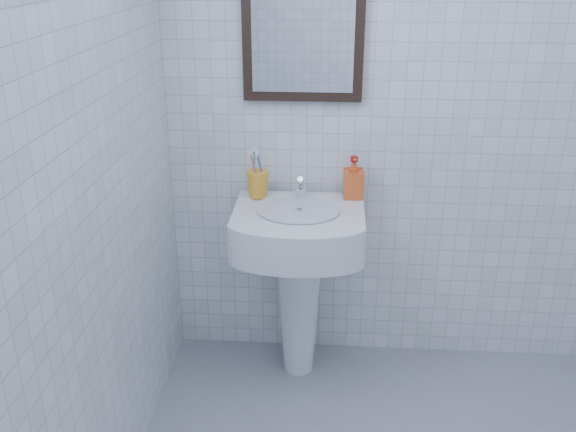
{
  "coord_description": "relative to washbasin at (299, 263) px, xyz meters",
  "views": [
    {
      "loc": [
        -0.37,
        -1.52,
        1.85
      ],
      "look_at": [
        -0.54,
        0.86,
        0.84
      ],
      "focal_mm": 40.0,
      "sensor_mm": 36.0,
      "label": 1
    }
  ],
  "objects": [
    {
      "name": "washbasin",
      "position": [
        0.0,
        0.0,
        0.0
      ],
      "size": [
        0.55,
        0.4,
        0.84
      ],
      "color": "white",
      "rests_on": "ground"
    },
    {
      "name": "wall_left",
      "position": [
        -0.6,
        -0.99,
        0.69
      ],
      "size": [
        0.02,
        2.4,
        2.5
      ],
      "primitive_type": "cube",
      "color": "white",
      "rests_on": "ground"
    },
    {
      "name": "faucet",
      "position": [
        0.0,
        0.1,
        0.31
      ],
      "size": [
        0.05,
        0.1,
        0.11
      ],
      "color": "silver",
      "rests_on": "washbasin"
    },
    {
      "name": "toothbrush_cup",
      "position": [
        -0.19,
        0.1,
        0.33
      ],
      "size": [
        0.13,
        0.13,
        0.12
      ],
      "primitive_type": null,
      "rotation": [
        0.0,
        0.0,
        -0.41
      ],
      "color": "orange",
      "rests_on": "washbasin"
    },
    {
      "name": "wall_back",
      "position": [
        0.5,
        0.21,
        0.69
      ],
      "size": [
        2.2,
        0.02,
        2.5
      ],
      "primitive_type": "cube",
      "color": "white",
      "rests_on": "ground"
    },
    {
      "name": "soap_dispenser",
      "position": [
        0.23,
        0.12,
        0.36
      ],
      "size": [
        0.09,
        0.09,
        0.19
      ],
      "primitive_type": "imported",
      "rotation": [
        0.0,
        0.0,
        0.08
      ],
      "color": "red",
      "rests_on": "washbasin"
    },
    {
      "name": "wall_mirror",
      "position": [
        0.0,
        0.2,
        0.99
      ],
      "size": [
        0.5,
        0.04,
        0.62
      ],
      "color": "black",
      "rests_on": "wall_back"
    }
  ]
}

